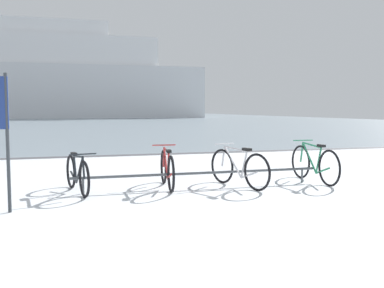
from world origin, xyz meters
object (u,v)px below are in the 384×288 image
bicycle_1 (167,169)px  bicycle_2 (239,168)px  bicycle_0 (77,174)px  ferry_ship (40,78)px  bicycle_3 (314,164)px

bicycle_1 → bicycle_2: (1.34, -0.29, 0.01)m
bicycle_0 → ferry_ship: ferry_ship is taller
bicycle_2 → ferry_ship: 64.53m
bicycle_0 → bicycle_3: bearing=-2.5°
ferry_ship → bicycle_3: bearing=-82.6°
bicycle_1 → ferry_ship: size_ratio=0.03×
bicycle_3 → bicycle_2: bearing=-177.6°
bicycle_3 → bicycle_0: bearing=177.5°
bicycle_2 → ferry_ship: bearing=95.9°
bicycle_0 → bicycle_1: (1.65, 0.01, 0.02)m
bicycle_2 → bicycle_3: bicycle_3 is taller
bicycle_3 → ferry_ship: (-8.29, 63.86, 5.80)m
bicycle_2 → bicycle_0: bearing=174.8°
bicycle_1 → bicycle_3: 3.04m
bicycle_1 → bicycle_2: 1.37m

